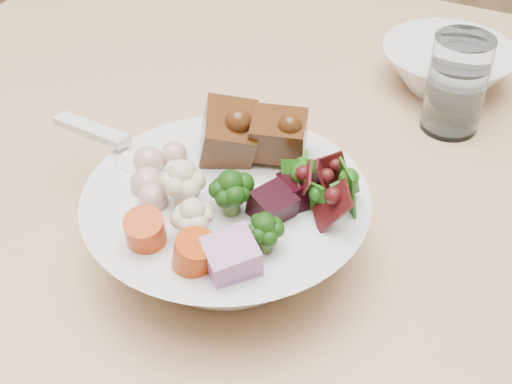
% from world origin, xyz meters
% --- Properties ---
extents(food_bowl, '(0.23, 0.23, 0.13)m').
position_xyz_m(food_bowl, '(-0.04, -0.03, 0.83)').
color(food_bowl, silver).
rests_on(food_bowl, dining_table).
extents(soup_spoon, '(0.14, 0.08, 0.03)m').
position_xyz_m(soup_spoon, '(-0.15, -0.01, 0.86)').
color(soup_spoon, silver).
rests_on(soup_spoon, food_bowl).
extents(water_glass, '(0.06, 0.06, 0.11)m').
position_xyz_m(water_glass, '(0.11, 0.23, 0.84)').
color(water_glass, white).
rests_on(water_glass, dining_table).
extents(side_bowl, '(0.15, 0.15, 0.05)m').
position_xyz_m(side_bowl, '(0.10, 0.31, 0.82)').
color(side_bowl, silver).
rests_on(side_bowl, dining_table).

